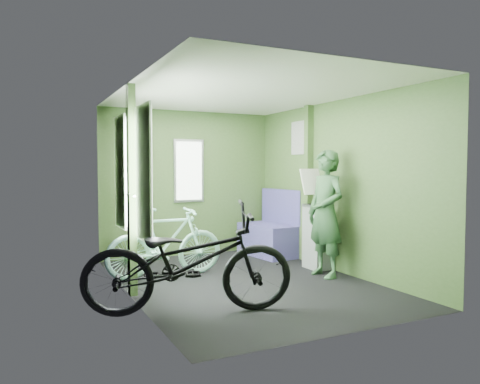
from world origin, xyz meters
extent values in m
plane|color=black|center=(0.00, 0.00, 0.00)|extent=(4.00, 4.00, 0.00)
cube|color=silver|center=(0.00, 0.00, 2.30)|extent=(2.80, 4.00, 0.02)
cube|color=#395427|center=(0.00, 2.00, 1.15)|extent=(2.80, 0.02, 2.30)
cube|color=#395427|center=(0.00, -2.00, 1.15)|extent=(2.80, 0.02, 2.30)
cube|color=#395427|center=(-1.40, 0.00, 1.15)|extent=(0.02, 4.00, 2.30)
cube|color=#395427|center=(1.40, 0.00, 1.15)|extent=(0.02, 4.00, 2.30)
cube|color=#395427|center=(-1.36, 0.00, 1.15)|extent=(0.08, 0.12, 2.30)
cube|color=silver|center=(-1.35, -0.55, 1.35)|extent=(0.02, 0.56, 1.34)
cube|color=silver|center=(-1.35, 0.55, 1.35)|extent=(0.02, 0.56, 1.34)
cube|color=white|center=(-1.34, -0.55, 1.88)|extent=(0.00, 0.12, 0.12)
cube|color=white|center=(-1.34, 0.55, 1.88)|extent=(0.00, 0.12, 0.12)
cylinder|color=silver|center=(-1.29, 0.00, 1.10)|extent=(0.03, 0.40, 0.03)
cube|color=#395427|center=(1.35, 0.60, 1.15)|extent=(0.10, 0.10, 2.30)
cube|color=white|center=(1.38, 0.90, 1.85)|extent=(0.02, 0.40, 0.50)
cube|color=silver|center=(0.00, 1.96, 1.35)|extent=(0.50, 0.02, 1.00)
imported|color=black|center=(-1.05, -0.95, 0.00)|extent=(2.15, 1.38, 1.15)
imported|color=#84C5AE|center=(-0.80, 0.61, 0.00)|extent=(1.53, 0.52, 0.95)
imported|color=#2C512F|center=(1.07, -0.20, 0.81)|extent=(0.42, 0.62, 1.63)
cube|color=silver|center=(1.06, 0.10, 1.21)|extent=(0.31, 0.15, 0.34)
cube|color=gray|center=(1.26, 0.24, 0.45)|extent=(0.26, 0.37, 0.89)
cube|color=navy|center=(1.12, 1.38, 0.25)|extent=(0.66, 1.05, 0.50)
cube|color=navy|center=(1.36, 1.38, 0.77)|extent=(0.18, 1.00, 0.55)
camera|label=1|loc=(-2.51, -5.09, 1.40)|focal=35.00mm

